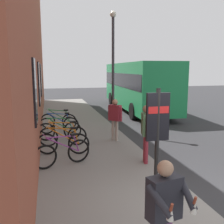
{
  "coord_description": "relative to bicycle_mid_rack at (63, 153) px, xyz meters",
  "views": [
    {
      "loc": [
        -4.47,
        3.18,
        2.94
      ],
      "look_at": [
        3.08,
        1.28,
        1.64
      ],
      "focal_mm": 41.24,
      "sensor_mm": 36.0,
      "label": 1
    }
  ],
  "objects": [
    {
      "name": "city_bus",
      "position": [
        9.99,
        -5.82,
        1.41
      ],
      "size": [
        10.62,
        3.08,
        3.35
      ],
      "color": "#1E8C4C",
      "rests_on": "ground"
    },
    {
      "name": "bicycle_beside_lamp",
      "position": [
        4.9,
        -0.11,
        0.0
      ],
      "size": [
        0.69,
        1.7,
        0.97
      ],
      "color": "black",
      "rests_on": "sidewalk_pavement"
    },
    {
      "name": "bicycle_mid_rack",
      "position": [
        0.0,
        0.0,
        0.0
      ],
      "size": [
        0.69,
        1.7,
        0.97
      ],
      "color": "black",
      "rests_on": "sidewalk_pavement"
    },
    {
      "name": "station_facade",
      "position": [
        6.07,
        0.98,
        3.88
      ],
      "size": [
        22.0,
        0.65,
        8.78
      ],
      "color": "brown",
      "rests_on": "ground"
    },
    {
      "name": "bicycle_by_door",
      "position": [
        2.01,
        -0.13,
        0.0
      ],
      "size": [
        0.48,
        1.77,
        0.97
      ],
      "color": "black",
      "rests_on": "sidewalk_pavement"
    },
    {
      "name": "tourist_with_hotdogs",
      "position": [
        -4.45,
        -1.12,
        0.62
      ],
      "size": [
        0.63,
        0.63,
        1.63
      ],
      "color": "#723F72",
      "rests_on": "sidewalk_pavement"
    },
    {
      "name": "sidewalk_pavement",
      "position": [
        5.08,
        -1.07,
        -0.45
      ],
      "size": [
        24.0,
        3.5,
        0.12
      ],
      "primitive_type": "cube",
      "color": "gray",
      "rests_on": "ground"
    },
    {
      "name": "ground",
      "position": [
        3.08,
        -3.82,
        -0.51
      ],
      "size": [
        60.0,
        60.0,
        0.0
      ],
      "primitive_type": "plane",
      "color": "#2D2D30"
    },
    {
      "name": "bicycle_nearest_sign",
      "position": [
        1.04,
        -0.08,
        0.0
      ],
      "size": [
        0.55,
        1.74,
        0.97
      ],
      "color": "black",
      "rests_on": "sidewalk_pavement"
    },
    {
      "name": "bicycle_end_of_row",
      "position": [
        3.95,
        -0.07,
        0.0
      ],
      "size": [
        0.48,
        1.77,
        0.97
      ],
      "color": "black",
      "rests_on": "sidewalk_pavement"
    },
    {
      "name": "bicycle_far_end",
      "position": [
        2.89,
        -0.05,
        0.0
      ],
      "size": [
        0.48,
        1.77,
        0.97
      ],
      "color": "black",
      "rests_on": "sidewalk_pavement"
    },
    {
      "name": "street_lamp",
      "position": [
        3.88,
        -2.52,
        2.74
      ],
      "size": [
        0.28,
        0.28,
        5.3
      ],
      "color": "#333338",
      "rests_on": "sidewalk_pavement"
    },
    {
      "name": "transit_info_sign",
      "position": [
        -2.08,
        -2.05,
        1.21
      ],
      "size": [
        0.1,
        0.55,
        2.4
      ],
      "color": "black",
      "rests_on": "sidewalk_pavement"
    },
    {
      "name": "pedestrian_crossing_street",
      "position": [
        2.25,
        -2.19,
        0.63
      ],
      "size": [
        0.51,
        0.5,
        1.66
      ],
      "color": "#B2A599",
      "rests_on": "sidewalk_pavement"
    },
    {
      "name": "pedestrian_by_facade",
      "position": [
        -0.36,
        -2.46,
        0.69
      ],
      "size": [
        0.65,
        0.37,
        1.77
      ],
      "color": "maroon",
      "rests_on": "sidewalk_pavement"
    }
  ]
}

